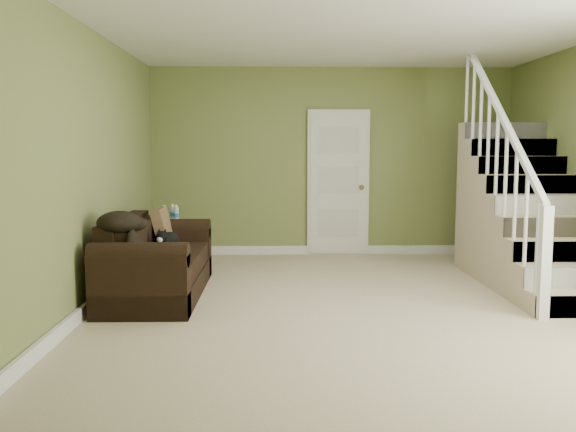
{
  "coord_description": "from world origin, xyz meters",
  "views": [
    {
      "loc": [
        -0.79,
        -5.76,
        1.49
      ],
      "look_at": [
        -0.66,
        0.16,
        0.83
      ],
      "focal_mm": 38.0,
      "sensor_mm": 36.0,
      "label": 1
    }
  ],
  "objects_px": {
    "sofa": "(154,266)",
    "cat": "(168,240)",
    "side_table": "(172,244)",
    "banana": "(163,258)"
  },
  "relations": [
    {
      "from": "side_table",
      "to": "cat",
      "type": "relative_size",
      "value": 1.54
    },
    {
      "from": "cat",
      "to": "banana",
      "type": "bearing_deg",
      "value": -71.18
    },
    {
      "from": "sofa",
      "to": "side_table",
      "type": "bearing_deg",
      "value": 92.67
    },
    {
      "from": "side_table",
      "to": "banana",
      "type": "distance_m",
      "value": 1.88
    },
    {
      "from": "side_table",
      "to": "cat",
      "type": "distance_m",
      "value": 1.25
    },
    {
      "from": "sofa",
      "to": "cat",
      "type": "bearing_deg",
      "value": 66.25
    },
    {
      "from": "side_table",
      "to": "cat",
      "type": "bearing_deg",
      "value": -81.87
    },
    {
      "from": "banana",
      "to": "side_table",
      "type": "bearing_deg",
      "value": 72.65
    },
    {
      "from": "side_table",
      "to": "banana",
      "type": "height_order",
      "value": "side_table"
    },
    {
      "from": "side_table",
      "to": "cat",
      "type": "xyz_separation_m",
      "value": [
        0.17,
        -1.21,
        0.23
      ]
    }
  ]
}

